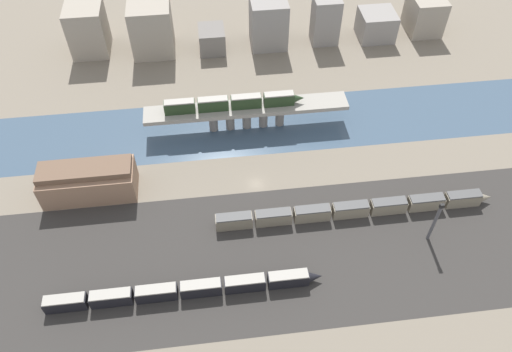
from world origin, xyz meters
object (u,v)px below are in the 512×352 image
Objects in this scene: warehouse_building at (88,181)px; train_on_bridge at (233,103)px; train_yard_near at (184,290)px; signal_tower at (435,222)px; train_yard_mid at (354,209)px.

train_on_bridge is at bearing 27.51° from warehouse_building.
train_on_bridge is at bearing 73.24° from train_yard_near.
train_on_bridge is 66.38m from signal_tower.
train_yard_near is 42.69m from warehouse_building.
signal_tower is (45.90, -47.86, -3.05)m from train_on_bridge.
train_yard_mid is at bearing 149.95° from signal_tower.
signal_tower reaches higher than train_yard_near.
warehouse_building is (-70.45, 16.25, 2.82)m from train_yard_mid.
train_on_bridge is at bearing 133.80° from signal_tower.
warehouse_building is (-41.67, -21.70, -5.21)m from train_on_bridge.
warehouse_building reaches higher than train_yard_mid.
train_yard_near is 63.68m from signal_tower.
train_yard_near is at bearing -54.60° from warehouse_building.
train_yard_mid is 5.38× the size of signal_tower.
train_yard_mid is (28.78, -37.95, -8.03)m from train_on_bridge.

